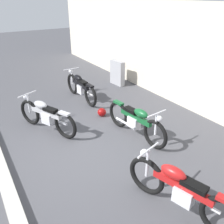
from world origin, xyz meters
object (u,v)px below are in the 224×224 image
object	(u,v)px
motorcycle_red	(181,190)
motorcycle_black	(81,87)
motorcycle_green	(136,121)
motorcycle_silver	(46,116)
helmet	(102,112)
stone_marker	(117,73)

from	to	relation	value
motorcycle_red	motorcycle_black	world-z (taller)	motorcycle_red
motorcycle_green	motorcycle_silver	world-z (taller)	motorcycle_green
helmet	stone_marker	bearing A→B (deg)	137.73
helmet	motorcycle_silver	size ratio (longest dim) A/B	0.13
stone_marker	motorcycle_silver	size ratio (longest dim) A/B	0.50
motorcycle_red	motorcycle_black	xyz separation A→B (m)	(-5.02, 0.67, -0.01)
stone_marker	motorcycle_green	bearing A→B (deg)	-26.35
motorcycle_green	motorcycle_silver	distance (m)	2.24
motorcycle_silver	helmet	bearing A→B (deg)	-115.47
helmet	motorcycle_green	size ratio (longest dim) A/B	0.12
helmet	motorcycle_red	size ratio (longest dim) A/B	0.12
motorcycle_green	stone_marker	bearing A→B (deg)	147.49
motorcycle_green	motorcycle_black	world-z (taller)	motorcycle_black
helmet	motorcycle_green	xyz separation A→B (m)	(1.38, 0.16, 0.31)
motorcycle_green	motorcycle_red	bearing A→B (deg)	-25.95
stone_marker	motorcycle_green	size ratio (longest dim) A/B	0.46
stone_marker	motorcycle_black	bearing A→B (deg)	-71.88
stone_marker	motorcycle_silver	xyz separation A→B (m)	(1.99, -3.43, -0.03)
stone_marker	motorcycle_red	xyz separation A→B (m)	(5.62, -2.48, -0.02)
stone_marker	motorcycle_black	world-z (taller)	stone_marker
helmet	motorcycle_green	distance (m)	1.42
motorcycle_black	motorcycle_silver	size ratio (longest dim) A/B	1.09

